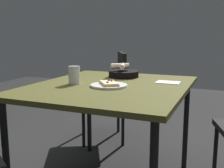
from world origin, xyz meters
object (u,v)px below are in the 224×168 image
at_px(pizza_plate, 109,85).
at_px(bread_basket, 123,72).
at_px(dining_table, 110,93).
at_px(chair_spare, 110,90).
at_px(beer_glass, 74,76).

xyz_separation_m(pizza_plate, bread_basket, (-0.05, 0.41, 0.03)).
height_order(dining_table, chair_spare, chair_spare).
bearing_deg(dining_table, chair_spare, 113.17).
xyz_separation_m(beer_glass, chair_spare, (-0.15, 0.95, -0.28)).
height_order(bread_basket, beer_glass, beer_glass).
bearing_deg(pizza_plate, bread_basket, 97.65).
bearing_deg(dining_table, pizza_plate, -74.39).
relative_size(dining_table, beer_glass, 9.59).
bearing_deg(bread_basket, chair_spare, 122.24).
height_order(bread_basket, chair_spare, chair_spare).
xyz_separation_m(pizza_plate, chair_spare, (-0.39, 0.95, -0.24)).
bearing_deg(beer_glass, bread_basket, 64.66).
bearing_deg(dining_table, beer_glass, -162.46).
bearing_deg(bread_basket, beer_glass, -115.34).
distance_m(dining_table, bread_basket, 0.35).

